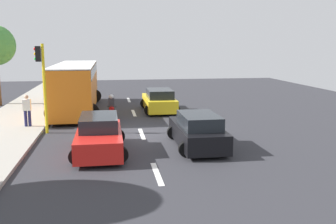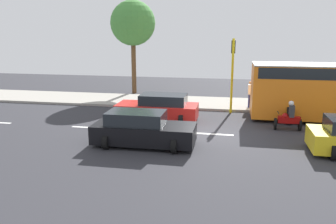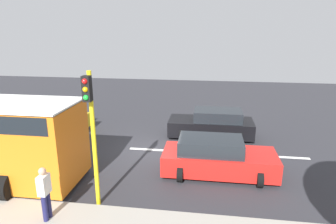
# 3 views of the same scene
# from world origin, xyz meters

# --- Properties ---
(ground_plane) EXTENTS (40.00, 60.00, 0.10)m
(ground_plane) POSITION_xyz_m (0.00, 0.00, -0.05)
(ground_plane) COLOR #2D2D33
(sidewalk) EXTENTS (4.00, 60.00, 0.15)m
(sidewalk) POSITION_xyz_m (7.00, 0.00, 0.07)
(sidewalk) COLOR #9E998E
(sidewalk) RESTS_ON ground
(lane_stripe_mid) EXTENTS (0.20, 2.40, 0.01)m
(lane_stripe_mid) POSITION_xyz_m (0.00, 0.00, 0.01)
(lane_stripe_mid) COLOR white
(lane_stripe_mid) RESTS_ON ground
(lane_stripe_south) EXTENTS (0.20, 2.40, 0.01)m
(lane_stripe_south) POSITION_xyz_m (0.00, 6.00, 0.01)
(lane_stripe_south) COLOR white
(lane_stripe_south) RESTS_ON ground
(car_red) EXTENTS (2.24, 4.48, 1.52)m
(car_red) POSITION_xyz_m (2.03, 2.96, 0.71)
(car_red) COLOR red
(car_red) RESTS_ON ground
(car_black) EXTENTS (2.22, 4.47, 1.52)m
(car_black) POSITION_xyz_m (-2.21, 2.78, 0.71)
(car_black) COLOR black
(car_black) RESTS_ON ground
(motorcycle) EXTENTS (0.60, 1.30, 1.53)m
(motorcycle) POSITION_xyz_m (1.45, -3.92, 0.64)
(motorcycle) COLOR black
(motorcycle) RESTS_ON ground
(pedestrian_near_signal) EXTENTS (0.40, 0.24, 1.69)m
(pedestrian_near_signal) POSITION_xyz_m (5.90, -2.15, 1.06)
(pedestrian_near_signal) COLOR #1E1E4C
(pedestrian_near_signal) RESTS_ON sidewalk
(traffic_light_corner) EXTENTS (0.49, 0.24, 4.50)m
(traffic_light_corner) POSITION_xyz_m (4.85, -1.00, 2.93)
(traffic_light_corner) COLOR yellow
(traffic_light_corner) RESTS_ON ground
(street_tree_center) EXTENTS (3.47, 3.47, 7.22)m
(street_tree_center) POSITION_xyz_m (10.20, 6.71, 5.44)
(street_tree_center) COLOR brown
(street_tree_center) RESTS_ON ground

